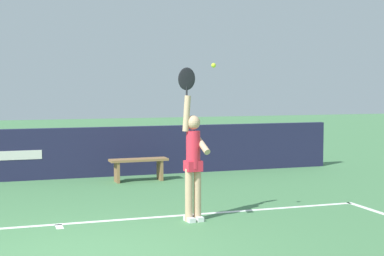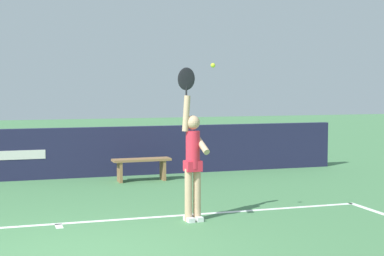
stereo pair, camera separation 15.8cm
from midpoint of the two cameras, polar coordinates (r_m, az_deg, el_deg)
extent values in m
cube|color=white|center=(9.19, -13.23, -9.00)|extent=(10.11, 0.11, 0.00)
cube|color=white|center=(9.04, -13.14, -9.21)|extent=(0.11, 0.30, 0.00)
cube|color=#1F2040|center=(13.48, -15.07, -2.45)|extent=(14.29, 0.18, 1.13)
cylinder|color=tan|center=(9.13, 0.02, -6.40)|extent=(0.12, 0.12, 0.81)
cylinder|color=tan|center=(9.07, -0.81, -6.46)|extent=(0.12, 0.12, 0.81)
cube|color=white|center=(9.19, 0.07, -8.68)|extent=(0.13, 0.25, 0.07)
cube|color=white|center=(9.13, -0.75, -8.76)|extent=(0.13, 0.25, 0.07)
cylinder|color=red|center=(9.00, -0.39, -2.11)|extent=(0.21, 0.21, 0.57)
cube|color=red|center=(9.03, -0.39, -3.66)|extent=(0.26, 0.23, 0.16)
sphere|color=tan|center=(8.97, -0.40, 0.53)|extent=(0.22, 0.22, 0.22)
cylinder|color=tan|center=(8.91, -1.02, 1.41)|extent=(0.14, 0.11, 0.54)
cylinder|color=tan|center=(8.98, 0.39, -1.50)|extent=(0.14, 0.48, 0.31)
ellipsoid|color=black|center=(8.91, -1.03, 4.75)|extent=(0.31, 0.06, 0.36)
cylinder|color=black|center=(8.90, -1.03, 3.53)|extent=(0.03, 0.03, 0.18)
sphere|color=#C8E52C|center=(8.73, 1.57, 6.04)|extent=(0.07, 0.07, 0.07)
cube|color=#946A43|center=(12.89, -5.50, -3.06)|extent=(1.27, 0.39, 0.05)
cube|color=#946A43|center=(12.81, -7.58, -4.17)|extent=(0.07, 0.32, 0.47)
cube|color=#946A43|center=(13.05, -3.45, -3.99)|extent=(0.07, 0.32, 0.47)
camera|label=1|loc=(0.08, -90.49, -0.03)|focal=55.51mm
camera|label=2|loc=(0.08, 89.51, 0.03)|focal=55.51mm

